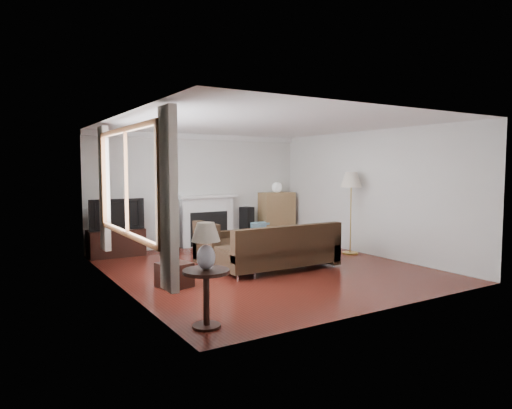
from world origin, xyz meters
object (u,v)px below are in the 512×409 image
sectional_sofa (278,248)px  side_table (206,299)px  floor_lamp (351,213)px  coffee_table (241,249)px  bookshelf (277,216)px  tv_stand (116,243)px

sectional_sofa → side_table: sectional_sofa is taller
floor_lamp → side_table: 5.01m
coffee_table → side_table: 3.74m
bookshelf → coffee_table: (-1.95, -1.64, -0.38)m
tv_stand → side_table: 4.65m
tv_stand → bookshelf: bookshelf is taller
sectional_sofa → side_table: bearing=-139.6°
sectional_sofa → side_table: (-2.27, -1.93, -0.05)m
sectional_sofa → tv_stand: bearing=127.2°
sectional_sofa → coffee_table: (-0.12, 1.11, -0.18)m
coffee_table → side_table: side_table is taller
coffee_table → side_table: size_ratio=1.56×
tv_stand → coffee_table: 2.51m
sectional_sofa → floor_lamp: 2.20m
tv_stand → coffee_table: tv_stand is taller
sectional_sofa → coffee_table: 1.13m
tv_stand → bookshelf: (3.89, 0.04, 0.31)m
sectional_sofa → coffee_table: sectional_sofa is taller
tv_stand → side_table: bearing=-92.7°
sectional_sofa → side_table: size_ratio=3.58×
sectional_sofa → bookshelf: bearing=56.4°
bookshelf → sectional_sofa: size_ratio=0.50×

